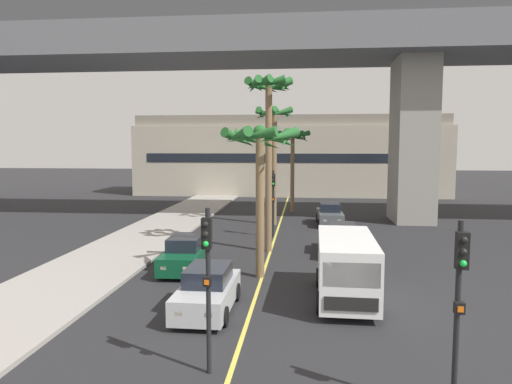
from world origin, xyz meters
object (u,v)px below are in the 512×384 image
Objects in this scene: palm_tree_mid_median at (261,153)px; palm_tree_far_median at (269,109)px; traffic_light_median_far at (273,194)px; traffic_light_median_near at (208,268)px; car_queue_front at (185,255)px; car_queue_second at (208,291)px; car_queue_fourth at (342,240)px; traffic_light_right_far_corner at (459,292)px; palm_tree_near_median at (274,133)px; car_queue_third at (330,215)px; delivery_van at (346,266)px; palm_tree_farthest_median at (292,143)px.

palm_tree_far_median is (-0.04, 5.07, 2.26)m from palm_tree_mid_median.
traffic_light_median_far is at bearing 90.16° from palm_tree_far_median.
palm_tree_mid_median is at bearing 87.00° from traffic_light_median_near.
car_queue_front is 5.93m from palm_tree_mid_median.
traffic_light_median_far is at bearing 66.99° from car_queue_front.
car_queue_fourth is at bearing 60.50° from car_queue_second.
palm_tree_mid_median is at bearing -12.48° from car_queue_front.
palm_tree_near_median is at bearing 102.69° from traffic_light_right_far_corner.
palm_tree_mid_median reaches higher than traffic_light_median_far.
traffic_light_median_far is at bearing 104.88° from traffic_light_right_far_corner.
palm_tree_near_median is (-4.05, -0.40, 5.90)m from car_queue_third.
delivery_van is at bearing 102.34° from traffic_light_right_far_corner.
traffic_light_median_far is at bearing 84.23° from car_queue_second.
traffic_light_median_near is 23.01m from palm_tree_near_median.
car_queue_second is at bearing -67.65° from car_queue_front.
car_queue_fourth is at bearing 86.59° from delivery_van.
traffic_light_median_near reaches higher than car_queue_second.
car_queue_second is 0.58× the size of palm_tree_farthest_median.
palm_tree_mid_median is (-3.43, 2.76, 4.11)m from delivery_van.
traffic_light_median_far is at bearing -126.21° from car_queue_third.
delivery_van is 10.68m from palm_tree_far_median.
car_queue_second is 0.62× the size of palm_tree_mid_median.
palm_tree_near_median is at bearing 91.42° from palm_tree_mid_median.
palm_tree_far_median is at bearing 108.46° from traffic_light_right_far_corner.
palm_tree_mid_median is at bearing -92.23° from palm_tree_farthest_median.
delivery_van is at bearing -93.41° from car_queue_fourth.
palm_tree_near_median reaches higher than traffic_light_right_far_corner.
palm_tree_farthest_median is (-2.91, 6.35, 5.19)m from car_queue_third.
palm_tree_mid_median is 0.70× the size of palm_tree_far_median.
traffic_light_median_near is at bearing -91.32° from traffic_light_median_far.
palm_tree_farthest_median is at bearing 85.75° from traffic_light_median_far.
traffic_light_median_far reaches higher than car_queue_second.
palm_tree_farthest_median reaches higher than car_queue_third.
delivery_van is 12.39m from traffic_light_median_far.
car_queue_second is 19.17m from palm_tree_near_median.
delivery_van is at bearing -90.94° from car_queue_third.
traffic_light_right_far_corner and traffic_light_median_far have the same top height.
palm_tree_farthest_median is at bearing 87.54° from traffic_light_median_near.
palm_tree_near_median reaches higher than car_queue_third.
car_queue_fourth is 0.79× the size of delivery_van.
palm_tree_near_median is (-5.41, 24.01, 3.90)m from traffic_light_right_far_corner.
car_queue_front is 1.01× the size of car_queue_second.
palm_tree_farthest_median is (0.85, 11.49, 3.20)m from traffic_light_median_far.
palm_tree_near_median is at bearing 93.47° from traffic_light_median_far.
car_queue_fourth is 0.59× the size of palm_tree_farthest_median.
car_queue_fourth is at bearing -88.88° from car_queue_third.
palm_tree_farthest_median is at bearing 97.89° from traffic_light_right_far_corner.
palm_tree_far_median reaches higher than car_queue_second.
palm_tree_near_median is at bearing 115.60° from car_queue_fourth.
car_queue_front is at bearing -113.01° from traffic_light_median_far.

